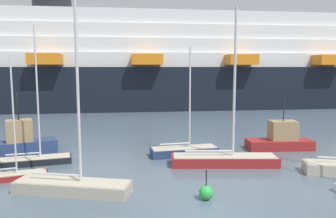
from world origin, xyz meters
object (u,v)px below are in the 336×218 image
object	(u,v)px
channel_buoy_0	(206,192)
cruise_ship	(183,66)
sailboat_6	(224,158)
fishing_boat_1	(17,143)
sailboat_1	(35,158)
sailboat_4	(184,150)
sailboat_5	(11,174)
fishing_boat_0	(281,139)
sailboat_2	(72,183)

from	to	relation	value
channel_buoy_0	cruise_ship	xyz separation A→B (m)	(6.49, 42.18, 6.62)
sailboat_6	fishing_boat_1	bearing A→B (deg)	169.54
sailboat_1	cruise_ship	world-z (taller)	cruise_ship
sailboat_1	cruise_ship	bearing A→B (deg)	54.47
channel_buoy_0	sailboat_4	bearing A→B (deg)	86.89
sailboat_5	channel_buoy_0	bearing A→B (deg)	-35.35
fishing_boat_0	sailboat_4	bearing A→B (deg)	-170.21
sailboat_1	sailboat_5	bearing A→B (deg)	-109.39
sailboat_4	fishing_boat_0	size ratio (longest dim) A/B	1.52
sailboat_6	sailboat_1	bearing A→B (deg)	178.63
fishing_boat_1	cruise_ship	distance (m)	37.30
sailboat_6	cruise_ship	world-z (taller)	cruise_ship
sailboat_2	fishing_boat_1	size ratio (longest dim) A/B	1.90
sailboat_4	sailboat_5	size ratio (longest dim) A/B	1.10
sailboat_1	sailboat_4	xyz separation A→B (m)	(10.77, 0.82, 0.00)
sailboat_4	fishing_boat_0	xyz separation A→B (m)	(8.21, 0.88, 0.43)
sailboat_1	channel_buoy_0	distance (m)	12.86
sailboat_5	sailboat_6	size ratio (longest dim) A/B	0.70
sailboat_2	fishing_boat_1	world-z (taller)	sailboat_2
sailboat_4	fishing_boat_0	bearing A→B (deg)	0.61
sailboat_4	channel_buoy_0	distance (m)	8.53
sailboat_4	sailboat_6	bearing A→B (deg)	-57.28
sailboat_1	sailboat_2	xyz separation A→B (m)	(3.42, -5.85, 0.14)
fishing_boat_0	cruise_ship	bearing A→B (deg)	97.51
sailboat_6	fishing_boat_1	xyz separation A→B (m)	(-15.04, 4.91, 0.37)
sailboat_5	channel_buoy_0	world-z (taller)	sailboat_5
sailboat_5	fishing_boat_0	distance (m)	20.14
sailboat_5	fishing_boat_1	xyz separation A→B (m)	(-1.46, 6.04, 0.55)
fishing_boat_0	cruise_ship	distance (m)	33.43
sailboat_2	fishing_boat_1	distance (m)	10.26
fishing_boat_0	cruise_ship	xyz separation A→B (m)	(-2.18, 32.79, 6.15)
sailboat_6	fishing_boat_0	distance (m)	7.04
sailboat_1	sailboat_4	world-z (taller)	sailboat_1
sailboat_4	fishing_boat_1	bearing A→B (deg)	165.48
channel_buoy_0	cruise_ship	bearing A→B (deg)	81.25
sailboat_6	fishing_boat_0	size ratio (longest dim) A/B	1.96
sailboat_4	fishing_boat_1	distance (m)	12.94
sailboat_5	fishing_boat_0	bearing A→B (deg)	1.23
sailboat_5	sailboat_2	bearing A→B (deg)	-46.48
sailboat_1	cruise_ship	distance (m)	38.91
fishing_boat_1	cruise_ship	world-z (taller)	cruise_ship
sailboat_5	fishing_boat_1	world-z (taller)	sailboat_5
sailboat_4	cruise_ship	bearing A→B (deg)	74.37
cruise_ship	sailboat_4	bearing A→B (deg)	-99.80
sailboat_1	sailboat_2	distance (m)	6.78
channel_buoy_0	fishing_boat_0	bearing A→B (deg)	47.28
cruise_ship	sailboat_1	bearing A→B (deg)	-115.62
fishing_boat_1	channel_buoy_0	bearing A→B (deg)	-59.63
sailboat_4	sailboat_1	bearing A→B (deg)	178.86
fishing_boat_1	sailboat_5	bearing A→B (deg)	-95.50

